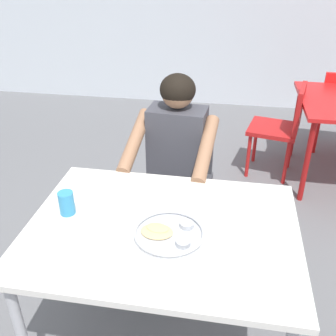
{
  "coord_description": "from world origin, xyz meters",
  "views": [
    {
      "loc": [
        0.24,
        -1.23,
        1.79
      ],
      "look_at": [
        -0.03,
        0.33,
        0.89
      ],
      "focal_mm": 41.64,
      "sensor_mm": 36.0,
      "label": 1
    }
  ],
  "objects_px": {
    "diner_foreground": "(173,157)",
    "chair_red_left": "(283,124)",
    "table_foreground": "(162,240)",
    "thali_tray": "(169,233)",
    "drinking_cup": "(66,202)",
    "chair_foreground": "(180,170)"
  },
  "relations": [
    {
      "from": "chair_foreground",
      "to": "chair_red_left",
      "type": "bearing_deg",
      "value": 51.5
    },
    {
      "from": "table_foreground",
      "to": "thali_tray",
      "type": "xyz_separation_m",
      "value": [
        0.04,
        -0.05,
        0.08
      ]
    },
    {
      "from": "diner_foreground",
      "to": "chair_red_left",
      "type": "bearing_deg",
      "value": 56.65
    },
    {
      "from": "table_foreground",
      "to": "thali_tray",
      "type": "bearing_deg",
      "value": -51.7
    },
    {
      "from": "chair_red_left",
      "to": "drinking_cup",
      "type": "bearing_deg",
      "value": -121.81
    },
    {
      "from": "thali_tray",
      "to": "diner_foreground",
      "type": "relative_size",
      "value": 0.25
    },
    {
      "from": "drinking_cup",
      "to": "chair_foreground",
      "type": "bearing_deg",
      "value": 66.39
    },
    {
      "from": "drinking_cup",
      "to": "chair_red_left",
      "type": "bearing_deg",
      "value": 58.19
    },
    {
      "from": "table_foreground",
      "to": "diner_foreground",
      "type": "height_order",
      "value": "diner_foreground"
    },
    {
      "from": "table_foreground",
      "to": "thali_tray",
      "type": "height_order",
      "value": "thali_tray"
    },
    {
      "from": "table_foreground",
      "to": "diner_foreground",
      "type": "distance_m",
      "value": 0.71
    },
    {
      "from": "thali_tray",
      "to": "diner_foreground",
      "type": "height_order",
      "value": "diner_foreground"
    },
    {
      "from": "diner_foreground",
      "to": "chair_red_left",
      "type": "height_order",
      "value": "diner_foreground"
    },
    {
      "from": "table_foreground",
      "to": "thali_tray",
      "type": "distance_m",
      "value": 0.1
    },
    {
      "from": "diner_foreground",
      "to": "chair_red_left",
      "type": "xyz_separation_m",
      "value": [
        0.76,
        1.16,
        -0.23
      ]
    },
    {
      "from": "drinking_cup",
      "to": "diner_foreground",
      "type": "height_order",
      "value": "diner_foreground"
    },
    {
      "from": "drinking_cup",
      "to": "chair_red_left",
      "type": "distance_m",
      "value": 2.19
    },
    {
      "from": "chair_foreground",
      "to": "chair_red_left",
      "type": "xyz_separation_m",
      "value": [
        0.75,
        0.94,
        -0.02
      ]
    },
    {
      "from": "thali_tray",
      "to": "chair_red_left",
      "type": "height_order",
      "value": "chair_red_left"
    },
    {
      "from": "chair_foreground",
      "to": "diner_foreground",
      "type": "height_order",
      "value": "diner_foreground"
    },
    {
      "from": "thali_tray",
      "to": "table_foreground",
      "type": "bearing_deg",
      "value": 128.3
    },
    {
      "from": "diner_foreground",
      "to": "table_foreground",
      "type": "bearing_deg",
      "value": -84.99
    }
  ]
}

